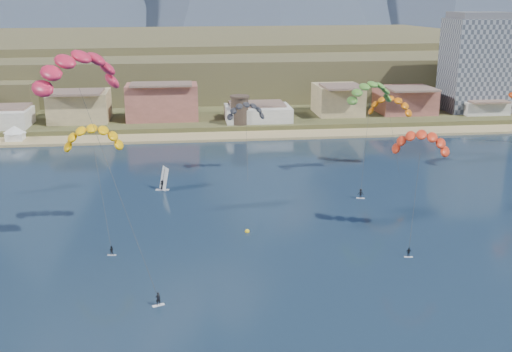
{
  "coord_description": "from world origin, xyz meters",
  "views": [
    {
      "loc": [
        -11.6,
        -64.04,
        38.63
      ],
      "look_at": [
        0.0,
        32.0,
        10.0
      ],
      "focal_mm": 42.55,
      "sensor_mm": 36.0,
      "label": 1
    }
  ],
  "objects_px": {
    "buoy": "(247,231)",
    "kitesurfer_yellow": "(93,134)",
    "apartment_tower": "(477,63)",
    "kitesurfer_green": "(370,90)",
    "watchtower": "(240,110)",
    "kitesurfer_red": "(77,65)",
    "kitesurfer_orange": "(421,138)",
    "windsurfer": "(163,183)"
  },
  "relations": [
    {
      "from": "kitesurfer_yellow",
      "to": "kitesurfer_green",
      "type": "relative_size",
      "value": 0.85
    },
    {
      "from": "kitesurfer_orange",
      "to": "kitesurfer_yellow",
      "type": "bearing_deg",
      "value": 171.56
    },
    {
      "from": "apartment_tower",
      "to": "buoy",
      "type": "relative_size",
      "value": 40.31
    },
    {
      "from": "watchtower",
      "to": "kitesurfer_orange",
      "type": "relative_size",
      "value": 0.43
    },
    {
      "from": "windsurfer",
      "to": "buoy",
      "type": "bearing_deg",
      "value": -59.74
    },
    {
      "from": "watchtower",
      "to": "kitesurfer_orange",
      "type": "distance_m",
      "value": 87.86
    },
    {
      "from": "watchtower",
      "to": "kitesurfer_red",
      "type": "xyz_separation_m",
      "value": [
        -30.85,
        -91.98,
        23.35
      ]
    },
    {
      "from": "kitesurfer_yellow",
      "to": "windsurfer",
      "type": "bearing_deg",
      "value": 62.51
    },
    {
      "from": "apartment_tower",
      "to": "kitesurfer_red",
      "type": "bearing_deg",
      "value": -136.29
    },
    {
      "from": "watchtower",
      "to": "kitesurfer_yellow",
      "type": "xyz_separation_m",
      "value": [
        -31.83,
        -76.44,
        10.32
      ]
    },
    {
      "from": "apartment_tower",
      "to": "kitesurfer_orange",
      "type": "xyz_separation_m",
      "value": [
        -57.82,
        -98.45,
        -1.61
      ]
    },
    {
      "from": "kitesurfer_green",
      "to": "windsurfer",
      "type": "xyz_separation_m",
      "value": [
        -45.08,
        -5.31,
        -17.8
      ]
    },
    {
      "from": "kitesurfer_yellow",
      "to": "windsurfer",
      "type": "distance_m",
      "value": 27.23
    },
    {
      "from": "kitesurfer_orange",
      "to": "kitesurfer_green",
      "type": "distance_m",
      "value": 33.57
    },
    {
      "from": "kitesurfer_red",
      "to": "buoy",
      "type": "bearing_deg",
      "value": 22.53
    },
    {
      "from": "kitesurfer_green",
      "to": "buoy",
      "type": "distance_m",
      "value": 47.23
    },
    {
      "from": "kitesurfer_yellow",
      "to": "kitesurfer_orange",
      "type": "xyz_separation_m",
      "value": [
        54.02,
        -8.01,
        -0.48
      ]
    },
    {
      "from": "apartment_tower",
      "to": "kitesurfer_green",
      "type": "xyz_separation_m",
      "value": [
        -56.31,
        -65.06,
        1.53
      ]
    },
    {
      "from": "apartment_tower",
      "to": "kitesurfer_green",
      "type": "relative_size",
      "value": 1.3
    },
    {
      "from": "apartment_tower",
      "to": "kitesurfer_red",
      "type": "relative_size",
      "value": 0.93
    },
    {
      "from": "kitesurfer_red",
      "to": "windsurfer",
      "type": "bearing_deg",
      "value": 75.13
    },
    {
      "from": "kitesurfer_red",
      "to": "windsurfer",
      "type": "relative_size",
      "value": 7.08
    },
    {
      "from": "kitesurfer_yellow",
      "to": "watchtower",
      "type": "bearing_deg",
      "value": 67.39
    },
    {
      "from": "apartment_tower",
      "to": "windsurfer",
      "type": "distance_m",
      "value": 124.48
    },
    {
      "from": "watchtower",
      "to": "apartment_tower",
      "type": "bearing_deg",
      "value": 9.93
    },
    {
      "from": "kitesurfer_orange",
      "to": "kitesurfer_green",
      "type": "xyz_separation_m",
      "value": [
        1.51,
        33.39,
        3.14
      ]
    },
    {
      "from": "apartment_tower",
      "to": "buoy",
      "type": "height_order",
      "value": "apartment_tower"
    },
    {
      "from": "apartment_tower",
      "to": "kitesurfer_orange",
      "type": "bearing_deg",
      "value": -120.43
    },
    {
      "from": "kitesurfer_green",
      "to": "buoy",
      "type": "xyz_separation_m",
      "value": [
        -30.19,
        -30.82,
        -19.22
      ]
    },
    {
      "from": "windsurfer",
      "to": "kitesurfer_green",
      "type": "bearing_deg",
      "value": 6.71
    },
    {
      "from": "apartment_tower",
      "to": "kitesurfer_green",
      "type": "height_order",
      "value": "apartment_tower"
    },
    {
      "from": "kitesurfer_red",
      "to": "buoy",
      "type": "relative_size",
      "value": 43.53
    },
    {
      "from": "kitesurfer_red",
      "to": "kitesurfer_orange",
      "type": "height_order",
      "value": "kitesurfer_red"
    },
    {
      "from": "watchtower",
      "to": "windsurfer",
      "type": "height_order",
      "value": "watchtower"
    },
    {
      "from": "windsurfer",
      "to": "buoy",
      "type": "relative_size",
      "value": 6.15
    },
    {
      "from": "kitesurfer_yellow",
      "to": "buoy",
      "type": "height_order",
      "value": "kitesurfer_yellow"
    },
    {
      "from": "watchtower",
      "to": "buoy",
      "type": "xyz_separation_m",
      "value": [
        -6.5,
        -81.88,
        -6.23
      ]
    },
    {
      "from": "buoy",
      "to": "kitesurfer_yellow",
      "type": "bearing_deg",
      "value": 167.87
    },
    {
      "from": "buoy",
      "to": "kitesurfer_green",
      "type": "bearing_deg",
      "value": 45.6
    },
    {
      "from": "buoy",
      "to": "kitesurfer_red",
      "type": "bearing_deg",
      "value": -157.47
    },
    {
      "from": "kitesurfer_orange",
      "to": "windsurfer",
      "type": "relative_size",
      "value": 4.12
    },
    {
      "from": "kitesurfer_green",
      "to": "kitesurfer_yellow",
      "type": "bearing_deg",
      "value": -155.44
    }
  ]
}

